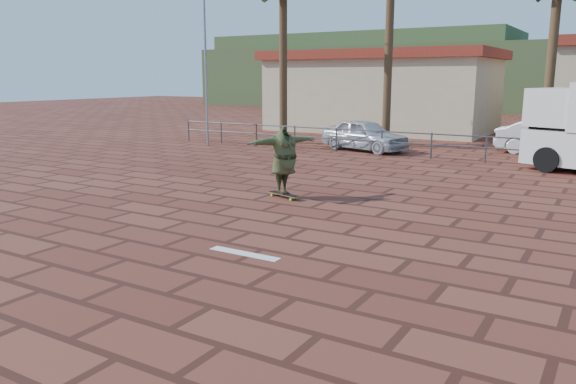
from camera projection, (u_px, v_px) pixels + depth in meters
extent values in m
plane|color=brown|center=(251.00, 232.00, 11.28)|extent=(120.00, 120.00, 0.00)
cube|color=white|center=(244.00, 254.00, 9.92)|extent=(1.40, 0.22, 0.01)
cylinder|color=#47494F|center=(189.00, 131.00, 27.31)|extent=(0.06, 0.06, 1.00)
cylinder|color=#47494F|center=(221.00, 133.00, 26.30)|extent=(0.06, 0.06, 1.00)
cylinder|color=#47494F|center=(257.00, 135.00, 25.29)|extent=(0.06, 0.06, 1.00)
cylinder|color=#47494F|center=(295.00, 137.00, 24.28)|extent=(0.06, 0.06, 1.00)
cylinder|color=#47494F|center=(336.00, 140.00, 23.27)|extent=(0.06, 0.06, 1.00)
cylinder|color=#47494F|center=(382.00, 143.00, 22.26)|extent=(0.06, 0.06, 1.00)
cylinder|color=#47494F|center=(431.00, 146.00, 21.25)|extent=(0.06, 0.06, 1.00)
cylinder|color=#47494F|center=(486.00, 149.00, 20.24)|extent=(0.06, 0.06, 1.00)
cylinder|color=#47494F|center=(546.00, 153.00, 19.23)|extent=(0.06, 0.06, 1.00)
cylinder|color=#47494F|center=(432.00, 134.00, 21.16)|extent=(24.00, 0.05, 0.05)
cylinder|color=#47494F|center=(431.00, 145.00, 21.24)|extent=(24.00, 0.05, 0.05)
cylinder|color=gray|center=(205.00, 55.00, 24.75)|extent=(0.10, 0.10, 8.00)
cylinder|color=brown|center=(283.00, 67.00, 25.69)|extent=(0.36, 0.36, 7.00)
cylinder|color=brown|center=(389.00, 53.00, 24.56)|extent=(0.36, 0.36, 8.20)
cylinder|color=brown|center=(550.00, 72.00, 21.86)|extent=(0.36, 0.36, 6.50)
cube|color=beige|center=(382.00, 96.00, 32.37)|extent=(12.00, 7.00, 4.00)
cube|color=maroon|center=(384.00, 56.00, 31.91)|extent=(12.60, 7.60, 0.50)
cube|color=#384C28|center=(554.00, 77.00, 52.64)|extent=(70.00, 18.00, 6.00)
cube|color=#384C28|center=(364.00, 69.00, 68.58)|extent=(35.00, 14.00, 8.00)
cube|color=olive|center=(284.00, 194.00, 14.48)|extent=(1.09, 0.53, 0.02)
cube|color=black|center=(284.00, 194.00, 14.48)|extent=(1.05, 0.51, 0.00)
cube|color=silver|center=(275.00, 193.00, 14.76)|extent=(0.11, 0.18, 0.03)
cube|color=silver|center=(294.00, 198.00, 14.22)|extent=(0.11, 0.18, 0.03)
cylinder|color=#86E12F|center=(272.00, 195.00, 14.69)|extent=(0.07, 0.05, 0.07)
cylinder|color=#86E12F|center=(278.00, 194.00, 14.83)|extent=(0.07, 0.05, 0.07)
cylinder|color=#86E12F|center=(291.00, 199.00, 14.15)|extent=(0.07, 0.05, 0.07)
cylinder|color=#86E12F|center=(297.00, 198.00, 14.29)|extent=(0.07, 0.05, 0.07)
imported|color=#404726|center=(284.00, 161.00, 14.30)|extent=(1.33, 2.20, 1.74)
cube|color=silver|center=(563.00, 107.00, 18.78)|extent=(2.25, 2.66, 1.24)
cube|color=black|center=(541.00, 120.00, 19.37)|extent=(0.57, 1.70, 0.67)
cylinder|color=black|center=(547.00, 160.00, 18.33)|extent=(0.88, 0.52, 0.83)
cylinder|color=black|center=(574.00, 154.00, 19.76)|extent=(0.88, 0.52, 0.83)
imported|color=silver|center=(365.00, 135.00, 23.65)|extent=(4.17, 2.55, 1.33)
imported|color=white|center=(551.00, 137.00, 22.48)|extent=(4.21, 1.52, 1.38)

